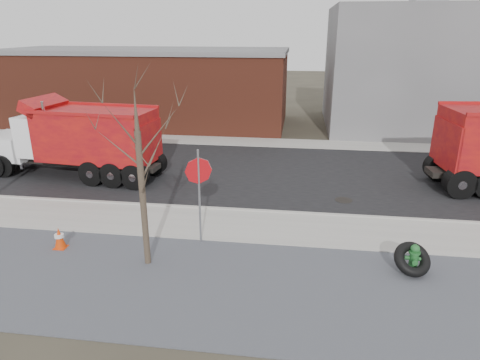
# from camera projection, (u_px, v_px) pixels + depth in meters

# --- Properties ---
(ground) EXTENTS (120.00, 120.00, 0.00)m
(ground) POSITION_uv_depth(u_px,v_px,m) (263.00, 231.00, 14.70)
(ground) COLOR #383328
(ground) RESTS_ON ground
(gravel_verge) EXTENTS (60.00, 5.00, 0.03)m
(gravel_verge) POSITION_uv_depth(u_px,v_px,m) (252.00, 288.00, 11.43)
(gravel_verge) COLOR slate
(gravel_verge) RESTS_ON ground
(sidewalk) EXTENTS (60.00, 2.50, 0.06)m
(sidewalk) POSITION_uv_depth(u_px,v_px,m) (264.00, 227.00, 14.92)
(sidewalk) COLOR #9E9B93
(sidewalk) RESTS_ON ground
(curb) EXTENTS (60.00, 0.15, 0.11)m
(curb) POSITION_uv_depth(u_px,v_px,m) (267.00, 212.00, 16.13)
(curb) COLOR #9E9B93
(curb) RESTS_ON ground
(road) EXTENTS (60.00, 9.40, 0.02)m
(road) POSITION_uv_depth(u_px,v_px,m) (274.00, 173.00, 20.58)
(road) COLOR black
(road) RESTS_ON ground
(far_sidewalk) EXTENTS (60.00, 2.00, 0.06)m
(far_sidewalk) POSITION_uv_depth(u_px,v_px,m) (280.00, 143.00, 25.89)
(far_sidewalk) COLOR #9E9B93
(far_sidewalk) RESTS_ON ground
(building_grey) EXTENTS (12.00, 10.00, 8.00)m
(building_grey) POSITION_uv_depth(u_px,v_px,m) (419.00, 69.00, 29.01)
(building_grey) COLOR gray
(building_grey) RESTS_ON ground
(building_brick) EXTENTS (20.20, 8.20, 5.30)m
(building_brick) POSITION_uv_depth(u_px,v_px,m) (146.00, 86.00, 30.97)
(building_brick) COLOR brown
(building_brick) RESTS_ON ground
(bare_tree) EXTENTS (3.20, 3.20, 5.20)m
(bare_tree) POSITION_uv_depth(u_px,v_px,m) (139.00, 157.00, 11.58)
(bare_tree) COLOR #382D23
(bare_tree) RESTS_ON ground
(fire_hydrant) EXTENTS (0.50, 0.49, 0.89)m
(fire_hydrant) POSITION_uv_depth(u_px,v_px,m) (414.00, 260.00, 12.08)
(fire_hydrant) COLOR #28692B
(fire_hydrant) RESTS_ON ground
(truck_tire) EXTENTS (1.27, 1.22, 0.90)m
(truck_tire) POSITION_uv_depth(u_px,v_px,m) (412.00, 259.00, 12.01)
(truck_tire) COLOR black
(truck_tire) RESTS_ON ground
(stop_sign) EXTENTS (0.78, 0.39, 3.13)m
(stop_sign) POSITION_uv_depth(u_px,v_px,m) (199.00, 182.00, 13.22)
(stop_sign) COLOR gray
(stop_sign) RESTS_ON ground
(traffic_cone_near) EXTENTS (0.38, 0.38, 0.72)m
(traffic_cone_near) POSITION_uv_depth(u_px,v_px,m) (59.00, 238.00, 13.42)
(traffic_cone_near) COLOR red
(traffic_cone_near) RESTS_ON ground
(dump_truck_red_b) EXTENTS (8.66, 3.27, 3.61)m
(dump_truck_red_b) POSITION_uv_depth(u_px,v_px,m) (76.00, 138.00, 19.61)
(dump_truck_red_b) COLOR black
(dump_truck_red_b) RESTS_ON ground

